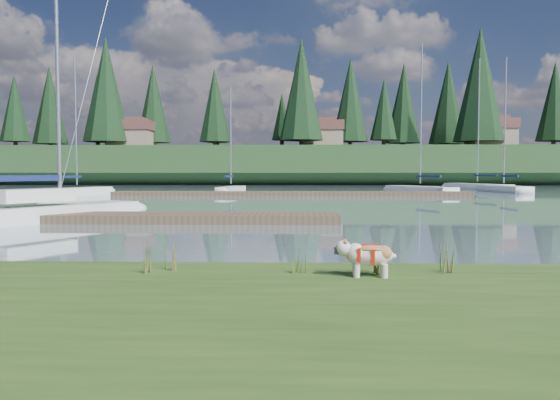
{
  "coord_description": "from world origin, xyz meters",
  "views": [
    {
      "loc": [
        2.59,
        -10.02,
        1.78
      ],
      "look_at": [
        2.27,
        -0.5,
        1.28
      ],
      "focal_mm": 35.0,
      "sensor_mm": 36.0,
      "label": 1
    }
  ],
  "objects": [
    {
      "name": "ground",
      "position": [
        0.0,
        30.0,
        0.0
      ],
      "size": [
        200.0,
        200.0,
        0.0
      ],
      "primitive_type": "plane",
      "color": "gray",
      "rests_on": "ground"
    },
    {
      "name": "ridge",
      "position": [
        0.0,
        73.0,
        2.5
      ],
      "size": [
        200.0,
        20.0,
        5.0
      ],
      "primitive_type": "cube",
      "color": "#1C3519",
      "rests_on": "ground"
    },
    {
      "name": "bulldog",
      "position": [
        3.54,
        -2.6,
        0.66
      ],
      "size": [
        0.82,
        0.38,
        0.49
      ],
      "rotation": [
        0.0,
        0.0,
        3.09
      ],
      "color": "silver",
      "rests_on": "bank"
    },
    {
      "name": "sailboat_main",
      "position": [
        -6.19,
        9.63,
        0.42
      ],
      "size": [
        5.63,
        8.25,
        12.3
      ],
      "rotation": [
        0.0,
        0.0,
        1.06
      ],
      "color": "white",
      "rests_on": "ground"
    },
    {
      "name": "dock_near",
      "position": [
        -4.0,
        9.0,
        0.15
      ],
      "size": [
        16.0,
        2.0,
        0.3
      ],
      "primitive_type": "cube",
      "color": "#4C3D2C",
      "rests_on": "ground"
    },
    {
      "name": "dock_far",
      "position": [
        2.0,
        30.0,
        0.15
      ],
      "size": [
        26.0,
        2.2,
        0.3
      ],
      "primitive_type": "cube",
      "color": "#4C3D2C",
      "rests_on": "ground"
    },
    {
      "name": "sailboat_bg_0",
      "position": [
        -13.79,
        30.9,
        0.32
      ],
      "size": [
        3.82,
        7.12,
        10.38
      ],
      "rotation": [
        0.0,
        0.0,
        1.21
      ],
      "color": "white",
      "rests_on": "ground"
    },
    {
      "name": "sailboat_bg_2",
      "position": [
        -2.77,
        34.31,
        0.34
      ],
      "size": [
        2.03,
        5.68,
        8.65
      ],
      "rotation": [
        0.0,
        0.0,
        1.4
      ],
      "color": "white",
      "rests_on": "ground"
    },
    {
      "name": "sailboat_bg_3",
      "position": [
        12.26,
        35.66,
        0.32
      ],
      "size": [
        5.15,
        8.24,
        12.25
      ],
      "rotation": [
        0.0,
        0.0,
        2.03
      ],
      "color": "white",
      "rests_on": "ground"
    },
    {
      "name": "sailboat_bg_4",
      "position": [
        20.17,
        38.15,
        0.33
      ],
      "size": [
        2.52,
        8.01,
        11.63
      ],
      "rotation": [
        0.0,
        0.0,
        1.7
      ],
      "color": "white",
      "rests_on": "ground"
    },
    {
      "name": "sailboat_bg_5",
      "position": [
        19.99,
        45.23,
        0.32
      ],
      "size": [
        5.12,
        9.16,
        12.95
      ],
      "rotation": [
        0.0,
        0.0,
        1.96
      ],
      "color": "white",
      "rests_on": "ground"
    },
    {
      "name": "weed_0",
      "position": [
        0.47,
        -2.4,
        0.63
      ],
      "size": [
        0.17,
        0.14,
        0.67
      ],
      "color": "#475B23",
      "rests_on": "bank"
    },
    {
      "name": "weed_1",
      "position": [
        0.72,
        -2.18,
        0.55
      ],
      "size": [
        0.17,
        0.14,
        0.49
      ],
      "color": "#475B23",
      "rests_on": "bank"
    },
    {
      "name": "weed_2",
      "position": [
        3.66,
        -2.39,
        0.59
      ],
      "size": [
        0.17,
        0.14,
        0.56
      ],
      "color": "#475B23",
      "rests_on": "bank"
    },
    {
      "name": "weed_4",
      "position": [
        2.61,
        -2.33,
        0.53
      ],
      "size": [
        0.17,
        0.14,
        0.42
      ],
      "color": "#475B23",
      "rests_on": "bank"
    },
    {
      "name": "weed_5",
      "position": [
        4.68,
        -2.26,
        0.6
      ],
      "size": [
        0.17,
        0.14,
        0.6
      ],
      "color": "#475B23",
      "rests_on": "bank"
    },
    {
      "name": "mud_lip",
      "position": [
        0.0,
        -1.6,
        0.07
      ],
      "size": [
        60.0,
        0.5,
        0.14
      ],
      "primitive_type": "cube",
      "color": "#33281C",
      "rests_on": "ground"
    },
    {
      "name": "conifer_1",
      "position": [
        -40.0,
        71.0,
        11.28
      ],
      "size": [
        4.4,
        4.4,
        11.3
      ],
      "color": "#382619",
      "rests_on": "ridge"
    },
    {
      "name": "conifer_2",
      "position": [
        -25.0,
        68.0,
        13.54
      ],
      "size": [
        6.6,
        6.6,
        16.05
      ],
      "color": "#382619",
      "rests_on": "ridge"
    },
    {
      "name": "conifer_3",
      "position": [
        -10.0,
        72.0,
        11.74
      ],
      "size": [
        4.84,
        4.84,
        12.25
      ],
      "color": "#382619",
      "rests_on": "ridge"
    },
    {
      "name": "conifer_4",
      "position": [
        3.0,
        66.0,
        13.09
      ],
      "size": [
        6.16,
        6.16,
        15.1
      ],
      "color": "#382619",
      "rests_on": "ridge"
    },
    {
      "name": "conifer_5",
      "position": [
        15.0,
        70.0,
        10.83
      ],
      "size": [
        3.96,
        3.96,
        10.35
      ],
      "color": "#382619",
      "rests_on": "ridge"
    },
    {
      "name": "conifer_6",
      "position": [
        28.0,
        68.0,
        13.99
      ],
      "size": [
        7.04,
        7.04,
        17.0
      ],
      "color": "#382619",
      "rests_on": "ridge"
    },
    {
      "name": "house_0",
      "position": [
        -22.0,
        70.0,
        7.31
      ],
      "size": [
        6.3,
        5.3,
        4.65
      ],
      "color": "gray",
      "rests_on": "ridge"
    },
    {
      "name": "house_1",
      "position": [
        6.0,
        71.0,
        7.31
      ],
      "size": [
        6.3,
        5.3,
        4.65
      ],
      "color": "gray",
      "rests_on": "ridge"
    },
    {
      "name": "house_2",
      "position": [
        30.0,
        69.0,
        7.31
      ],
      "size": [
        6.3,
        5.3,
        4.65
      ],
      "color": "gray",
      "rests_on": "ridge"
    }
  ]
}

